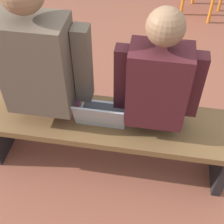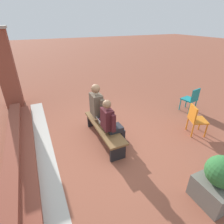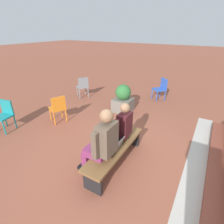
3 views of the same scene
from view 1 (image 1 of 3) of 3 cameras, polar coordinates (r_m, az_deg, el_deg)
ground_plane at (r=2.39m, az=0.75°, el=-9.51°), size 60.00×60.00×0.00m
bench at (r=2.14m, az=-1.05°, el=-3.04°), size 1.80×0.44×0.45m
person_student at (r=1.93m, az=8.13°, el=3.92°), size 0.51×0.64×1.28m
person_adult at (r=2.01m, az=-11.87°, el=7.45°), size 0.59×0.75×1.43m
laptop at (r=2.03m, az=-1.93°, el=-0.48°), size 0.32×0.29×0.21m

